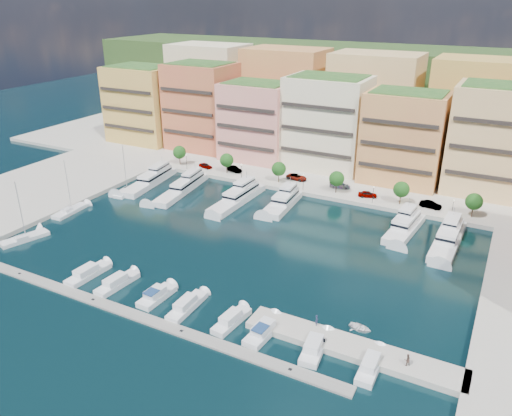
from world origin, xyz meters
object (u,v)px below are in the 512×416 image
Objects in this scene: tree_5 at (474,202)px; car_4 at (368,194)px; yacht_5 at (405,226)px; cruiser_2 at (88,274)px; car_2 at (297,177)px; person_0 at (317,320)px; cruiser_3 at (117,283)px; sailboat_1 at (70,211)px; cruiser_5 at (187,306)px; tree_3 at (337,179)px; car_3 at (340,185)px; tree_1 at (227,160)px; tree_4 at (401,189)px; yacht_1 at (184,187)px; yacht_2 at (239,197)px; lamppost_2 at (303,180)px; car_1 at (234,169)px; lamppost_4 at (453,206)px; yacht_6 at (449,238)px; cruiser_6 at (231,321)px; cruiser_8 at (314,348)px; tree_0 at (179,152)px; yacht_3 at (283,201)px; cruiser_4 at (156,296)px; sailboat_2 at (126,193)px; cruiser_9 at (371,366)px; lamppost_0 at (186,159)px; lamppost_1 at (241,169)px; yacht_0 at (152,179)px; person_1 at (407,360)px; tree_2 at (279,169)px; cruiser_7 at (264,331)px; tender_1 at (329,328)px; tender_2 at (360,328)px; car_0 at (206,166)px; lamppost_3 at (373,192)px; sailboat_0 at (24,239)px; car_5 at (431,205)px.

tree_5 reaches higher than car_4.
cruiser_2 is at bearing -135.35° from yacht_5.
car_2 is 64.22m from person_0.
cruiser_3 is 0.67× the size of sailboat_1.
cruiser_5 is 62.68m from car_2.
car_3 is (-0.26, 3.66, -2.97)m from tree_3.
tree_1 is 48.00m from tree_4.
yacht_1 and yacht_2 have the same top height.
lamppost_2 reaches higher than car_1.
lamppost_4 is 12.94m from yacht_5.
car_1 is at bearing 165.45° from yacht_6.
cruiser_2 is at bearing 173.17° from car_2.
cruiser_6 is 4.46× the size of person_0.
cruiser_8 is 0.61× the size of sailboat_1.
tree_5 is (80.00, 0.00, 0.00)m from tree_0.
tree_3 is 15.38m from yacht_3.
sailboat_2 reaches higher than cruiser_4.
cruiser_9 is at bearing -80.67° from tree_4.
car_2 is at bearing 11.49° from lamppost_0.
yacht_0 is (-21.07, -12.04, -2.62)m from lamppost_1.
yacht_3 is 2.05× the size of cruiser_6.
car_1 is 83.89m from person_1.
tree_2 is 58.46m from cruiser_4.
yacht_3 is at bearing 7.01° from person_0.
lamppost_1 is 0.79× the size of car_3.
cruiser_5 is (27.17, -58.10, -4.20)m from tree_1.
cruiser_4 is 6.17m from cruiser_5.
tree_3 is 24.85m from yacht_2.
lamppost_4 is 0.47× the size of cruiser_2.
person_0 is at bearing 34.75° from cruiser_7.
tender_1 is (0.19, 5.59, -0.11)m from cruiser_8.
cruiser_2 is 1.13× the size of cruiser_9.
sailboat_1 is at bearing 162.42° from cruiser_7.
lamppost_2 is 0.79× the size of car_3.
car_4 is at bearing 85.74° from cruiser_6.
tender_2 is 0.83× the size of car_0.
tree_0 reaches higher than yacht_0.
lamppost_3 is 22.36m from yacht_6.
lamppost_3 is 0.79× the size of car_3.
lamppost_4 is 92.58m from sailboat_0.
cruiser_9 is (69.54, -55.79, -3.28)m from lamppost_0.
lamppost_4 is 0.85× the size of car_5.
tree_4 is 1.23× the size of car_4.
lamppost_0 is at bearing -177.01° from tree_3.
tree_5 is at bearing 0.00° from tree_4.
cruiser_8 is (-10.66, -55.79, -3.28)m from lamppost_4.
cruiser_8 is 64.21m from car_3.
tree_0 is at bearing 122.49° from cruiser_4.
yacht_2 is 11.81× the size of person_0.
yacht_1 is at bearing 92.93° from car_4.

